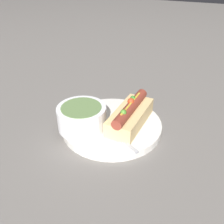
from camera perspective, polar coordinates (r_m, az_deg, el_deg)
name	(u,v)px	position (r m, az deg, el deg)	size (l,w,h in m)	color
ground_plane	(112,129)	(0.68, 0.00, -3.63)	(4.00, 4.00, 0.00)	slate
dinner_plate	(112,126)	(0.68, 0.00, -3.00)	(0.25, 0.25, 0.02)	white
hot_dog	(130,115)	(0.66, 3.97, -0.63)	(0.17, 0.08, 0.07)	#E5C17F
soup_bowl	(82,116)	(0.64, -6.59, -0.97)	(0.12, 0.12, 0.06)	white
spoon	(107,129)	(0.65, -1.18, -3.63)	(0.10, 0.14, 0.01)	#B7B7BC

